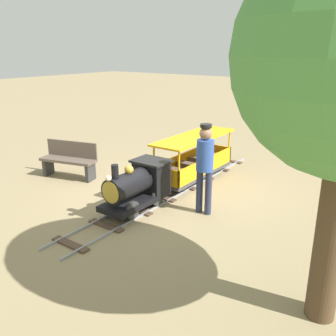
% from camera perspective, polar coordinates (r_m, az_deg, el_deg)
% --- Properties ---
extents(ground_plane, '(60.00, 60.00, 0.00)m').
position_cam_1_polar(ground_plane, '(7.50, -0.11, -4.05)').
color(ground_plane, '#8C7A56').
extents(track, '(0.71, 6.05, 0.04)m').
position_cam_1_polar(track, '(7.59, 0.49, -3.61)').
color(track, gray).
rests_on(track, ground_plane).
extents(locomotive, '(0.67, 1.45, 0.97)m').
position_cam_1_polar(locomotive, '(6.66, -4.63, -2.56)').
color(locomotive, black).
rests_on(locomotive, ground_plane).
extents(passenger_car, '(0.77, 2.35, 0.97)m').
position_cam_1_polar(passenger_car, '(8.17, 4.12, 0.95)').
color(passenger_car, '#3F3F3F').
rests_on(passenger_car, ground_plane).
extents(conductor_person, '(0.30, 0.30, 1.62)m').
position_cam_1_polar(conductor_person, '(6.37, 5.73, 0.93)').
color(conductor_person, '#282D47').
rests_on(conductor_person, ground_plane).
extents(park_bench, '(1.36, 0.71, 0.82)m').
position_cam_1_polar(park_bench, '(8.64, -15.05, 1.26)').
color(park_bench, brown).
rests_on(park_bench, ground_plane).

